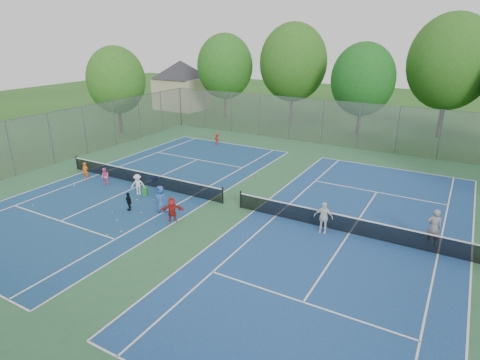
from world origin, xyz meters
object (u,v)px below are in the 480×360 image
net_left (142,178)px  ball_crate (155,178)px  net_right (350,225)px  ball_hopper (145,192)px  instructor (434,227)px

net_left → ball_crate: bearing=80.4°
net_left → net_right: bearing=0.0°
net_right → ball_hopper: 12.57m
net_left → ball_crate: 1.13m
ball_hopper → instructor: size_ratio=0.28×
net_left → ball_hopper: 2.02m
net_right → instructor: 3.84m
net_left → ball_hopper: (1.50, -1.34, -0.19)m
net_right → ball_crate: bearing=175.6°
net_right → ball_crate: 13.86m
ball_hopper → net_right: bearing=6.1°
ball_crate → ball_hopper: ball_hopper is taller
net_left → instructor: (17.72, 0.83, 0.48)m
net_left → ball_hopper: size_ratio=24.68×
ball_crate → instructor: 17.56m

